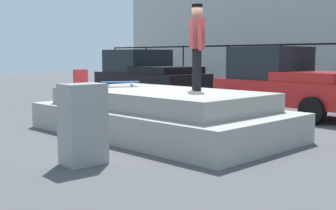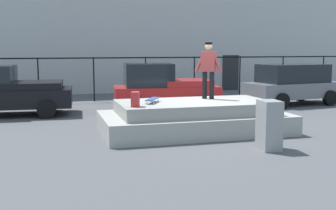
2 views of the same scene
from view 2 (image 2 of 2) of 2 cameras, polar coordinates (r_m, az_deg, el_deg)
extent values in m
plane|color=#4C4C4F|center=(12.49, 4.87, -3.40)|extent=(60.00, 60.00, 0.00)
cube|color=#9E9B93|center=(12.13, 3.59, -2.41)|extent=(5.29, 2.76, 0.55)
cube|color=gray|center=(12.06, 3.61, -0.32)|extent=(4.33, 2.26, 0.35)
cylinder|color=black|center=(12.66, 4.98, 2.70)|extent=(0.14, 0.14, 0.82)
cylinder|color=black|center=(12.60, 5.94, 2.66)|extent=(0.14, 0.14, 0.82)
cube|color=maroon|center=(12.59, 5.50, 5.88)|extent=(0.48, 0.45, 0.60)
cylinder|color=maroon|center=(12.67, 4.35, 5.74)|extent=(0.32, 0.27, 0.60)
cylinder|color=maroon|center=(12.52, 6.66, 5.69)|extent=(0.32, 0.27, 0.60)
sphere|color=tan|center=(12.58, 5.53, 7.87)|extent=(0.22, 0.22, 0.22)
cylinder|color=black|center=(12.58, 5.54, 8.33)|extent=(0.29, 0.29, 0.05)
cube|color=#264C8C|center=(11.68, -2.12, 0.82)|extent=(0.57, 0.82, 0.02)
cylinder|color=silver|center=(11.45, -2.95, 0.28)|extent=(0.05, 0.06, 0.06)
cylinder|color=silver|center=(11.40, -1.98, 0.25)|extent=(0.05, 0.06, 0.06)
cylinder|color=silver|center=(11.97, -2.25, 0.61)|extent=(0.05, 0.06, 0.06)
cylinder|color=silver|center=(11.92, -1.32, 0.58)|extent=(0.05, 0.06, 0.06)
cube|color=red|center=(10.93, -4.46, 0.78)|extent=(0.28, 0.33, 0.39)
cube|color=black|center=(16.09, -20.75, 0.93)|extent=(4.53, 2.27, 0.64)
cube|color=black|center=(15.94, -17.70, 2.61)|extent=(2.11, 2.00, 0.24)
cylinder|color=black|center=(16.97, -15.63, 0.38)|extent=(0.65, 0.26, 0.64)
cylinder|color=black|center=(14.98, -16.12, -0.58)|extent=(0.65, 0.26, 0.64)
cube|color=#B21E1E|center=(16.37, -0.22, 1.50)|extent=(4.17, 2.11, 0.62)
cube|color=black|center=(16.20, -2.67, 4.08)|extent=(1.96, 1.75, 0.88)
cube|color=#B21E1E|center=(16.48, 2.54, 3.03)|extent=(1.96, 1.80, 0.24)
cylinder|color=black|center=(17.11, -4.81, 0.70)|extent=(0.66, 0.29, 0.64)
cylinder|color=black|center=(15.39, -4.25, -0.08)|extent=(0.66, 0.29, 0.64)
cylinder|color=black|center=(17.50, 3.33, 0.87)|extent=(0.66, 0.29, 0.64)
cylinder|color=black|center=(15.82, 4.76, 0.13)|extent=(0.66, 0.29, 0.64)
cube|color=slate|center=(18.74, 16.45, 2.00)|extent=(4.27, 2.32, 0.63)
cube|color=black|center=(18.68, 16.54, 4.13)|extent=(3.04, 1.94, 0.77)
cylinder|color=black|center=(18.70, 11.69, 1.16)|extent=(0.66, 0.31, 0.64)
cylinder|color=black|center=(17.28, 15.16, 0.53)|extent=(0.66, 0.31, 0.64)
cylinder|color=black|center=(20.27, 17.49, 1.46)|extent=(0.66, 0.31, 0.64)
cylinder|color=black|center=(18.96, 21.08, 0.90)|extent=(0.66, 0.31, 0.64)
cube|color=gray|center=(10.26, 13.53, -2.68)|extent=(0.48, 0.63, 1.18)
cylinder|color=black|center=(19.25, -17.13, 3.20)|extent=(0.06, 0.06, 2.00)
cylinder|color=black|center=(19.34, -10.00, 3.44)|extent=(0.06, 0.06, 2.00)
cylinder|color=black|center=(19.72, -3.03, 3.63)|extent=(0.06, 0.06, 2.00)
cylinder|color=black|center=(20.39, 3.57, 3.76)|extent=(0.06, 0.06, 2.00)
cylinder|color=black|center=(21.30, 9.69, 3.83)|extent=(0.06, 0.06, 2.00)
cylinder|color=black|center=(22.43, 15.25, 3.86)|extent=(0.06, 0.06, 2.00)
cylinder|color=black|center=(23.76, 20.23, 3.86)|extent=(0.06, 0.06, 2.00)
cube|color=black|center=(19.68, -3.05, 6.42)|extent=(24.00, 0.04, 0.06)
cube|color=#B2B2AD|center=(25.86, -6.20, 9.59)|extent=(28.50, 6.31, 6.53)
cube|color=#262628|center=(24.51, 8.45, 4.36)|extent=(1.00, 0.06, 2.00)
camera|label=1|loc=(11.62, 47.28, 1.19)|focal=47.13mm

